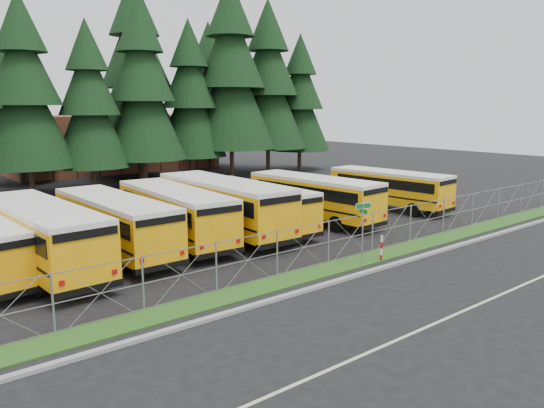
# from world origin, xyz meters

# --- Properties ---
(ground) EXTENTS (120.00, 120.00, 0.00)m
(ground) POSITION_xyz_m (0.00, 0.00, 0.00)
(ground) COLOR black
(ground) RESTS_ON ground
(curb) EXTENTS (50.00, 0.25, 0.12)m
(curb) POSITION_xyz_m (0.00, -3.10, 0.06)
(curb) COLOR gray
(curb) RESTS_ON ground
(grass_verge) EXTENTS (50.00, 1.40, 0.06)m
(grass_verge) POSITION_xyz_m (0.00, -1.70, 0.03)
(grass_verge) COLOR #244C15
(grass_verge) RESTS_ON ground
(road_lane_line) EXTENTS (50.00, 0.12, 0.01)m
(road_lane_line) POSITION_xyz_m (0.00, -8.00, 0.01)
(road_lane_line) COLOR beige
(road_lane_line) RESTS_ON ground
(chainlink_fence) EXTENTS (44.00, 0.10, 2.00)m
(chainlink_fence) POSITION_xyz_m (0.00, -1.00, 1.00)
(chainlink_fence) COLOR #96999E
(chainlink_fence) RESTS_ON ground
(brick_building) EXTENTS (22.00, 10.00, 6.00)m
(brick_building) POSITION_xyz_m (6.00, 40.00, 3.00)
(brick_building) COLOR brown
(brick_building) RESTS_ON ground
(bus_1) EXTENTS (3.13, 11.35, 2.95)m
(bus_1) POSITION_xyz_m (-11.42, 6.01, 1.47)
(bus_1) COLOR orange
(bus_1) RESTS_ON ground
(bus_2) EXTENTS (2.67, 10.75, 2.81)m
(bus_2) POSITION_xyz_m (-7.91, 6.63, 1.40)
(bus_2) COLOR orange
(bus_2) RESTS_ON ground
(bus_3) EXTENTS (3.30, 11.04, 2.85)m
(bus_3) POSITION_xyz_m (-4.58, 6.84, 1.43)
(bus_3) COLOR orange
(bus_3) RESTS_ON ground
(bus_4) EXTENTS (3.03, 11.73, 3.06)m
(bus_4) POSITION_xyz_m (-1.70, 6.72, 1.53)
(bus_4) COLOR orange
(bus_4) RESTS_ON ground
(bus_5) EXTENTS (2.58, 10.11, 2.64)m
(bus_5) POSITION_xyz_m (0.41, 6.47, 1.32)
(bus_5) COLOR orange
(bus_5) RESTS_ON ground
(bus_6) EXTENTS (3.31, 10.75, 2.78)m
(bus_6) POSITION_xyz_m (4.51, 6.12, 1.39)
(bus_6) COLOR orange
(bus_6) RESTS_ON ground
(bus_east) EXTENTS (3.25, 10.24, 2.64)m
(bus_east) POSITION_xyz_m (11.36, 5.82, 1.32)
(bus_east) COLOR orange
(bus_east) RESTS_ON ground
(street_sign) EXTENTS (0.83, 0.54, 2.81)m
(street_sign) POSITION_xyz_m (0.05, -2.06, 2.03)
(street_sign) COLOR #96999E
(street_sign) RESTS_ON ground
(striped_bollard) EXTENTS (0.11, 0.11, 1.20)m
(striped_bollard) POSITION_xyz_m (1.14, -2.27, 0.60)
(striped_bollard) COLOR #B20C0C
(striped_bollard) RESTS_ON ground
(conifer_3) EXTENTS (7.08, 7.08, 15.65)m
(conifer_3) POSITION_xyz_m (-6.15, 26.55, 7.82)
(conifer_3) COLOR black
(conifer_3) RESTS_ON ground
(conifer_4) EXTENTS (6.31, 6.31, 13.95)m
(conifer_4) POSITION_xyz_m (-1.43, 26.00, 6.97)
(conifer_4) COLOR black
(conifer_4) RESTS_ON ground
(conifer_5) EXTENTS (7.42, 7.42, 16.41)m
(conifer_5) POSITION_xyz_m (3.29, 26.16, 8.20)
(conifer_5) COLOR black
(conifer_5) RESTS_ON ground
(conifer_6) EXTENTS (6.83, 6.83, 15.10)m
(conifer_6) POSITION_xyz_m (8.84, 27.50, 7.55)
(conifer_6) COLOR black
(conifer_6) RESTS_ON ground
(conifer_7) EXTENTS (8.76, 8.76, 19.38)m
(conifer_7) POSITION_xyz_m (13.07, 26.71, 9.69)
(conifer_7) COLOR black
(conifer_7) RESTS_ON ground
(conifer_8) EXTENTS (8.11, 8.11, 17.93)m
(conifer_8) POSITION_xyz_m (18.00, 27.01, 8.97)
(conifer_8) COLOR black
(conifer_8) RESTS_ON ground
(conifer_9) EXTENTS (6.67, 6.67, 14.76)m
(conifer_9) POSITION_xyz_m (22.25, 26.69, 7.38)
(conifer_9) COLOR black
(conifer_9) RESTS_ON ground
(conifer_11) EXTENTS (6.79, 6.79, 15.02)m
(conifer_11) POSITION_xyz_m (-4.80, 34.83, 7.51)
(conifer_11) COLOR black
(conifer_11) RESTS_ON ground
(conifer_12) EXTENTS (8.69, 8.69, 19.21)m
(conifer_12) POSITION_xyz_m (5.12, 31.01, 9.60)
(conifer_12) COLOR black
(conifer_12) RESTS_ON ground
(conifer_13) EXTENTS (7.40, 7.40, 16.36)m
(conifer_13) POSITION_xyz_m (15.71, 34.80, 8.18)
(conifer_13) COLOR black
(conifer_13) RESTS_ON ground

